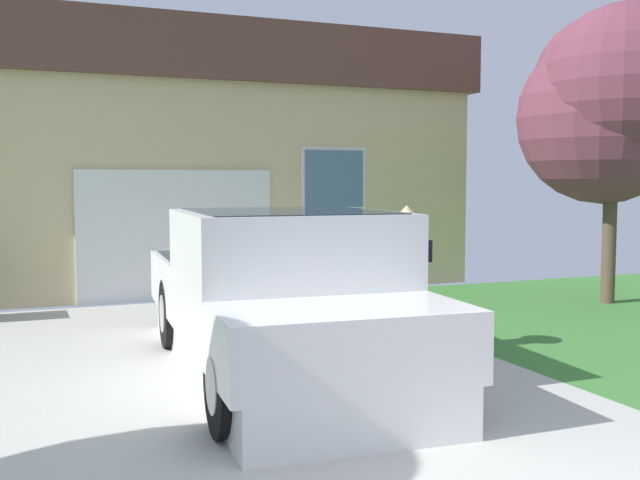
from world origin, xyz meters
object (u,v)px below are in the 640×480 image
object	(u,v)px
person_with_hat	(406,270)
handbag	(411,346)
pickup_truck	(285,303)
neighbor_tree	(611,100)
house_with_garage	(171,161)

from	to	relation	value
person_with_hat	handbag	xyz separation A→B (m)	(-0.05, -0.23, -0.82)
pickup_truck	neighbor_tree	xyz separation A→B (m)	(6.28, 2.41, 2.47)
pickup_truck	house_with_garage	bearing A→B (deg)	-89.78
pickup_truck	house_with_garage	distance (m)	8.60
handbag	house_with_garage	size ratio (longest dim) A/B	0.04
handbag	house_with_garage	xyz separation A→B (m)	(-1.04, 8.15, 2.22)
handbag	house_with_garage	distance (m)	8.51
person_with_hat	handbag	distance (m)	0.85
handbag	person_with_hat	bearing A→B (deg)	77.15
house_with_garage	neighbor_tree	world-z (taller)	neighbor_tree
pickup_truck	handbag	distance (m)	1.72
house_with_garage	person_with_hat	bearing A→B (deg)	-82.17
pickup_truck	handbag	xyz separation A→B (m)	(1.58, 0.29, -0.62)
house_with_garage	pickup_truck	bearing A→B (deg)	-93.68
person_with_hat	handbag	size ratio (longest dim) A/B	3.74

